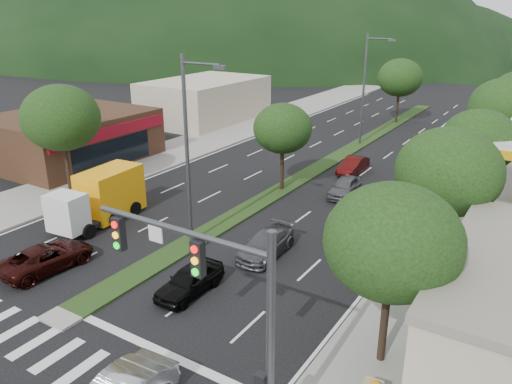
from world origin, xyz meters
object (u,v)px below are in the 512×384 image
Objects in this scene: suv_maroon at (47,257)px; motorhome at (455,146)px; tree_r_d at (503,107)px; car_queue_b at (266,244)px; streetlight_mid at (366,85)px; car_queue_e at (344,187)px; car_queue_f at (447,153)px; tree_med_near at (283,129)px; tree_l_a at (61,118)px; box_truck at (102,198)px; car_queue_a at (190,280)px; car_queue_c at (353,166)px; traffic_signal at (220,298)px; tree_r_b at (448,172)px; tree_r_a at (393,242)px; tree_r_c at (479,141)px; car_queue_d at (367,224)px; streetlight_near at (190,144)px; tree_med_far at (400,78)px.

motorhome is (13.11, 28.26, 1.10)m from suv_maroon.
tree_r_d reaches higher than car_queue_b.
streetlight_mid is 15.09m from car_queue_e.
tree_r_d is 1.64× the size of car_queue_f.
suv_maroon is at bearing -104.42° from tree_med_near.
box_truck is (6.06, -2.36, -3.76)m from tree_l_a.
car_queue_f is (-3.90, 2.00, -4.55)m from tree_r_d.
streetlight_mid is 29.57m from car_queue_a.
box_truck is (-9.23, -16.66, 0.80)m from car_queue_c.
traffic_signal is 1.01× the size of tree_r_b.
tree_r_a is 28.58m from car_queue_f.
car_queue_f is 0.70× the size of box_truck.
tree_l_a is (-24.50, -20.00, 0.00)m from tree_r_d.
tree_r_a is at bearing -77.16° from car_queue_f.
car_queue_a is at bearing -118.84° from tree_r_c.
tree_r_b reaches higher than car_queue_d.
car_queue_d reaches higher than car_queue_a.
tree_r_b is at bearing -47.55° from car_queue_e.
tree_r_d is 16.99m from tree_med_near.
tree_l_a is at bearing -157.80° from tree_r_c.
tree_l_a reaches higher than car_queue_e.
tree_l_a is 1.39× the size of car_queue_d.
car_queue_d is at bearing -60.77° from car_queue_e.
car_queue_f is (5.31, 7.70, 0.01)m from car_queue_c.
tree_r_c is at bearing 48.37° from car_queue_d.
traffic_signal is at bearing -95.38° from tree_r_d.
tree_r_b is 0.69× the size of streetlight_mid.
car_queue_f is (-0.93, 33.54, -4.01)m from traffic_signal.
tree_r_c is 8.87m from car_queue_e.
streetlight_mid is 2.70× the size of car_queue_a.
tree_r_c is at bearing -74.36° from motorhome.
tree_r_a is 26.61m from motorhome.
car_queue_d is 15.53m from box_truck.
tree_med_near reaches higher than car_queue_f.
tree_med_near is 9.45m from car_queue_d.
car_queue_d is at bearing 38.62° from streetlight_near.
streetlight_near is 6.43m from car_queue_b.
streetlight_mid is 21.00m from car_queue_d.
streetlight_mid reaches higher than motorhome.
tree_l_a is at bearing 151.81° from traffic_signal.
streetlight_near is 1.60× the size of box_truck.
tree_r_b is 1.85× the size of car_queue_e.
box_truck is (-2.32, 5.64, 0.79)m from suv_maroon.
suv_maroon is at bearing -125.75° from streetlight_near.
tree_l_a reaches higher than traffic_signal.
tree_med_near is (-9.03, 19.54, -0.22)m from traffic_signal.
streetlight_mid is at bearing 119.32° from tree_r_b.
tree_l_a is at bearing -110.19° from tree_med_far.
traffic_signal is 46.43m from tree_med_far.
car_queue_f is at bearing 116.59° from motorhome.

